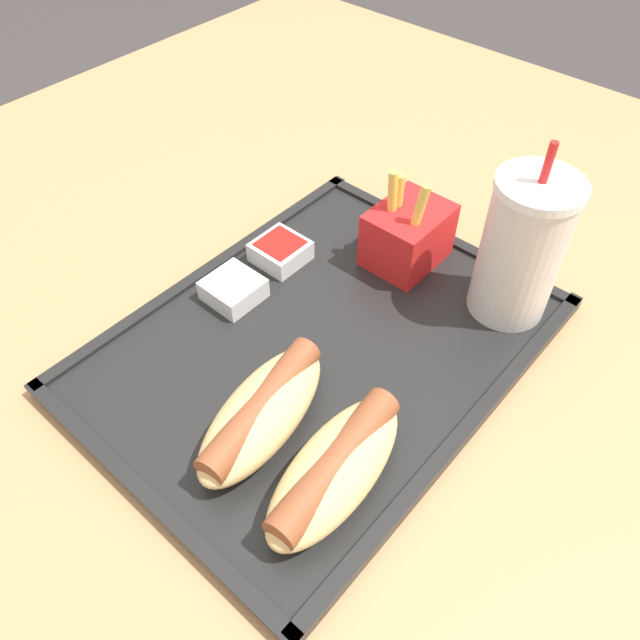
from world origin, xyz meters
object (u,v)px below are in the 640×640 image
at_px(soda_cup, 522,249).
at_px(hot_dog_far, 335,468).
at_px(hot_dog_near, 262,412).
at_px(fries_carton, 407,234).
at_px(sauce_cup_ketchup, 280,251).
at_px(sauce_cup_mayo, 233,289).

bearing_deg(soda_cup, hot_dog_far, -0.22).
height_order(soda_cup, hot_dog_near, soda_cup).
distance_m(soda_cup, hot_dog_near, 0.26).
distance_m(hot_dog_far, fries_carton, 0.26).
height_order(hot_dog_near, sauce_cup_ketchup, hot_dog_near).
distance_m(hot_dog_far, hot_dog_near, 0.07).
bearing_deg(sauce_cup_ketchup, soda_cup, 114.31).
xyz_separation_m(hot_dog_far, hot_dog_near, (0.00, -0.07, -0.00)).
bearing_deg(sauce_cup_ketchup, fries_carton, 131.77).
relative_size(hot_dog_far, hot_dog_near, 0.98).
bearing_deg(hot_dog_far, sauce_cup_ketchup, -127.31).
distance_m(fries_carton, sauce_cup_ketchup, 0.13).
height_order(hot_dog_far, fries_carton, fries_carton).
relative_size(fries_carton, sauce_cup_ketchup, 2.09).
xyz_separation_m(soda_cup, fries_carton, (0.01, -0.11, -0.04)).
height_order(sauce_cup_mayo, sauce_cup_ketchup, same).
relative_size(hot_dog_near, sauce_cup_ketchup, 3.16).
distance_m(hot_dog_near, fries_carton, 0.24).
height_order(hot_dog_near, fries_carton, fries_carton).
relative_size(fries_carton, sauce_cup_mayo, 2.09).
height_order(hot_dog_near, sauce_cup_mayo, hot_dog_near).
distance_m(soda_cup, sauce_cup_mayo, 0.26).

